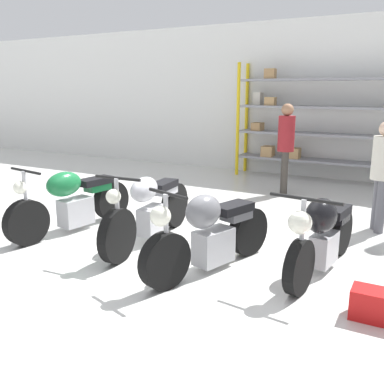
{
  "coord_description": "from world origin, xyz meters",
  "views": [
    {
      "loc": [
        2.64,
        -4.45,
        2.02
      ],
      "look_at": [
        0.0,
        0.4,
        0.7
      ],
      "focal_mm": 40.0,
      "sensor_mm": 36.0,
      "label": 1
    }
  ],
  "objects": [
    {
      "name": "ground_plane",
      "position": [
        0.0,
        0.0,
        0.0
      ],
      "size": [
        30.0,
        30.0,
        0.0
      ],
      "primitive_type": "plane",
      "color": "silver"
    },
    {
      "name": "motorcycle_green",
      "position": [
        -1.76,
        -0.01,
        0.44
      ],
      "size": [
        0.68,
        2.1,
        1.01
      ],
      "rotation": [
        0.0,
        0.0,
        -1.73
      ],
      "color": "black",
      "rests_on": "ground_plane"
    },
    {
      "name": "person_near_rack",
      "position": [
        2.16,
        2.11,
        0.93
      ],
      "size": [
        0.42,
        0.42,
        1.6
      ],
      "rotation": [
        0.0,
        0.0,
        3.53
      ],
      "color": "#595960",
      "rests_on": "ground_plane"
    },
    {
      "name": "shelving_rack",
      "position": [
        0.51,
        5.38,
        1.33
      ],
      "size": [
        4.09,
        0.63,
        2.64
      ],
      "color": "yellow",
      "rests_on": "ground_plane"
    },
    {
      "name": "back_wall",
      "position": [
        0.0,
        5.75,
        1.8
      ],
      "size": [
        30.0,
        0.08,
        3.6
      ],
      "color": "white",
      "rests_on": "ground_plane"
    },
    {
      "name": "motorcycle_black",
      "position": [
        1.75,
        0.21,
        0.46
      ],
      "size": [
        0.74,
        1.93,
        1.0
      ],
      "rotation": [
        0.0,
        0.0,
        -1.7
      ],
      "color": "black",
      "rests_on": "ground_plane"
    },
    {
      "name": "motorcycle_silver",
      "position": [
        -0.5,
        0.12,
        0.47
      ],
      "size": [
        0.61,
        2.2,
        1.04
      ],
      "rotation": [
        0.0,
        0.0,
        -1.49
      ],
      "color": "black",
      "rests_on": "ground_plane"
    },
    {
      "name": "person_browsing",
      "position": [
        0.28,
        3.69,
        1.05
      ],
      "size": [
        0.41,
        0.41,
        1.77
      ],
      "rotation": [
        0.0,
        0.0,
        3.48
      ],
      "color": "#38332D",
      "rests_on": "ground_plane"
    },
    {
      "name": "motorcycle_grey",
      "position": [
        0.62,
        -0.32,
        0.45
      ],
      "size": [
        0.83,
        1.92,
        1.03
      ],
      "rotation": [
        0.0,
        0.0,
        -1.88
      ],
      "color": "black",
      "rests_on": "ground_plane"
    },
    {
      "name": "toolbox",
      "position": [
        2.42,
        -0.59,
        0.14
      ],
      "size": [
        0.44,
        0.26,
        0.28
      ],
      "color": "red",
      "rests_on": "ground_plane"
    }
  ]
}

